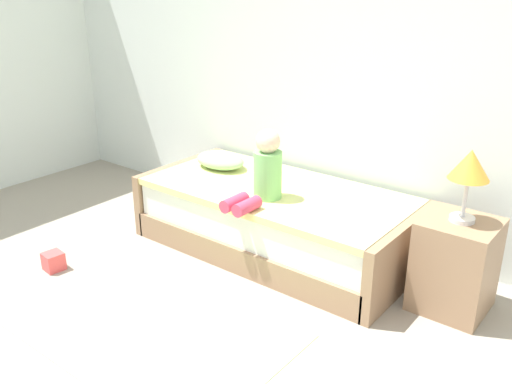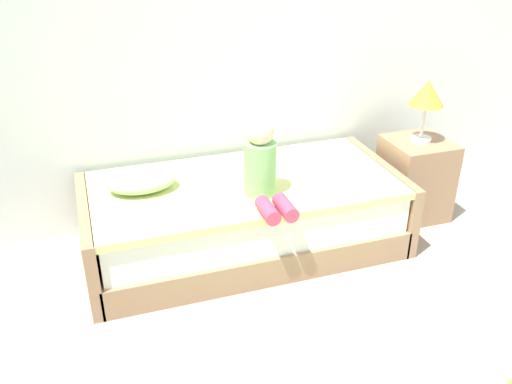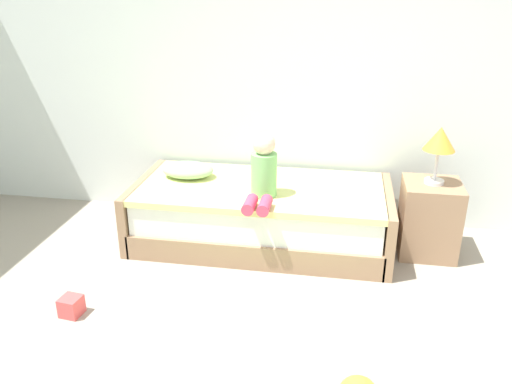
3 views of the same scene
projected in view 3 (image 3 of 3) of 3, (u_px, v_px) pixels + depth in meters
wall_rear at (349, 59)px, 4.30m from camera, size 7.20×0.10×2.90m
bed at (261, 214)px, 4.31m from camera, size 2.11×1.00×0.50m
nightstand at (429, 218)px, 4.11m from camera, size 0.44×0.44×0.60m
table_lamp at (440, 142)px, 3.87m from camera, size 0.24×0.24×0.45m
child_figure at (263, 173)px, 3.92m from camera, size 0.20×0.51×0.50m
pillow at (188, 170)px, 4.38m from camera, size 0.44×0.30×0.13m
area_rug at (237, 337)px, 3.21m from camera, size 1.60×1.10×0.01m
toy_block at (71, 306)px, 3.41m from camera, size 0.15×0.15×0.13m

